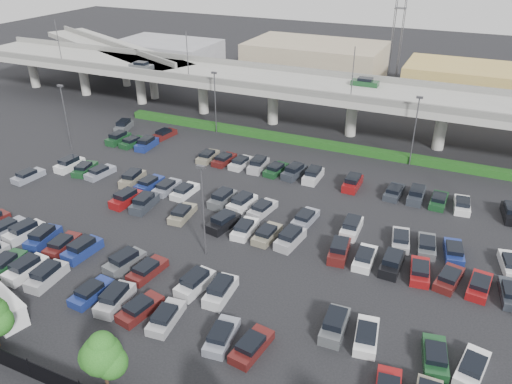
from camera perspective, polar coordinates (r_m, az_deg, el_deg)
ground at (r=59.55m, az=-1.98°, el=-3.03°), size 280.00×280.00×0.00m
overpass at (r=84.43m, az=7.61°, el=11.40°), size 150.00×13.00×15.80m
on_ramp at (r=118.60m, az=-16.11°, el=15.30°), size 50.93×30.13×8.80m
hedge at (r=80.14m, az=5.95°, el=5.72°), size 66.00×1.60×1.10m
tree_row at (r=39.91m, az=-18.87°, el=-16.69°), size 65.07×3.66×5.94m
parked_cars at (r=57.31m, az=-4.81°, el=-3.72°), size 63.24×41.69×1.67m
light_poles at (r=59.98m, az=-4.78°, el=3.84°), size 66.90×48.38×10.30m
distant_buildings at (r=111.28m, az=18.65°, el=12.50°), size 138.00×24.00×9.00m
comm_tower at (r=122.08m, az=16.25°, el=19.81°), size 2.40×2.40×30.00m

